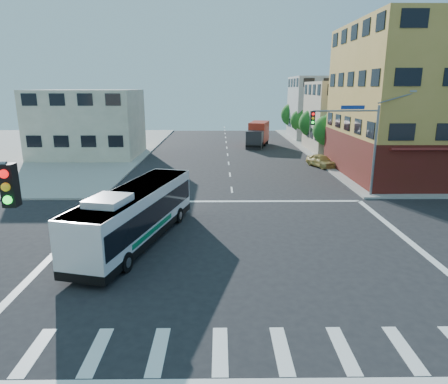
{
  "coord_description": "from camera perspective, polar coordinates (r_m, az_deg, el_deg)",
  "views": [
    {
      "loc": [
        -0.99,
        -19.19,
        8.26
      ],
      "look_at": [
        -0.76,
        2.67,
        2.52
      ],
      "focal_mm": 32.0,
      "sensor_mm": 36.0,
      "label": 1
    }
  ],
  "objects": [
    {
      "name": "building_east_near",
      "position": [
        56.26,
        18.32,
        10.15
      ],
      "size": [
        12.06,
        10.06,
        9.0
      ],
      "color": "tan",
      "rests_on": "ground"
    },
    {
      "name": "street_tree_d",
      "position": [
        72.41,
        9.83,
        11.03
      ],
      "size": [
        4.0,
        4.0,
        6.03
      ],
      "color": "#362613",
      "rests_on": "ground"
    },
    {
      "name": "street_tree_a",
      "position": [
        49.07,
        14.8,
        8.76
      ],
      "size": [
        3.6,
        3.6,
        5.53
      ],
      "color": "#362613",
      "rests_on": "ground"
    },
    {
      "name": "building_west",
      "position": [
        51.9,
        -18.85,
        9.23
      ],
      "size": [
        12.06,
        10.06,
        8.0
      ],
      "color": "beige",
      "rests_on": "ground"
    },
    {
      "name": "signal_mast_ne",
      "position": [
        31.64,
        18.14,
        8.04
      ],
      "size": [
        7.91,
        1.13,
        8.07
      ],
      "color": "slate",
      "rests_on": "ground"
    },
    {
      "name": "corner_building_ne",
      "position": [
        43.19,
        28.91,
        9.77
      ],
      "size": [
        18.1,
        15.44,
        14.0
      ],
      "color": "#BB9043",
      "rests_on": "ground"
    },
    {
      "name": "box_truck",
      "position": [
        58.32,
        4.87,
        8.16
      ],
      "size": [
        4.01,
        7.92,
        3.43
      ],
      "rotation": [
        0.0,
        0.0,
        -0.25
      ],
      "color": "#222327",
      "rests_on": "ground"
    },
    {
      "name": "parked_car",
      "position": [
        44.03,
        13.71,
        4.37
      ],
      "size": [
        2.92,
        4.31,
        1.36
      ],
      "primitive_type": "imported",
      "rotation": [
        0.0,
        0.0,
        0.36
      ],
      "color": "tan",
      "rests_on": "ground"
    },
    {
      "name": "street_tree_c",
      "position": [
        64.6,
        11.08,
        10.18
      ],
      "size": [
        3.4,
        3.4,
        5.29
      ],
      "color": "#362613",
      "rests_on": "ground"
    },
    {
      "name": "building_east_far",
      "position": [
        69.61,
        14.65,
        11.56
      ],
      "size": [
        12.06,
        10.06,
        10.0
      ],
      "color": "#A5A6A0",
      "rests_on": "ground"
    },
    {
      "name": "transit_bus",
      "position": [
        22.17,
        -12.44,
        -3.08
      ],
      "size": [
        5.02,
        11.44,
        3.31
      ],
      "rotation": [
        0.0,
        0.0,
        -0.24
      ],
      "color": "black",
      "rests_on": "ground"
    },
    {
      "name": "ground",
      "position": [
        20.92,
        2.18,
        -8.56
      ],
      "size": [
        120.0,
        120.0,
        0.0
      ],
      "primitive_type": "plane",
      "color": "black",
      "rests_on": "ground"
    },
    {
      "name": "street_tree_b",
      "position": [
        56.79,
        12.7,
        9.8
      ],
      "size": [
        3.8,
        3.8,
        5.79
      ],
      "color": "#362613",
      "rests_on": "ground"
    }
  ]
}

